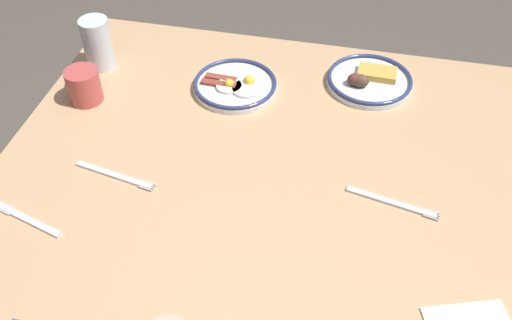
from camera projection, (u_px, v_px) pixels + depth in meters
The scene contains 8 objects.
dining_table at pixel (261, 190), 1.40m from camera, with size 1.17×1.00×0.74m.
plate_near_main at pixel (235, 85), 1.51m from camera, with size 0.22×0.22×0.04m.
plate_center_pancakes at pixel (369, 80), 1.53m from camera, with size 0.22×0.22×0.05m.
coffee_mug at pixel (83, 85), 1.46m from camera, with size 0.10×0.10×0.09m.
drinking_glass at pixel (98, 46), 1.56m from camera, with size 0.08×0.08×0.14m.
fork_near at pixel (115, 175), 1.29m from camera, with size 0.20×0.05×0.01m.
fork_far at pixel (393, 203), 1.24m from camera, with size 0.20×0.06×0.01m.
butter_knife at pixel (19, 215), 1.21m from camera, with size 0.21×0.08×0.01m.
Camera 1 is at (-0.20, 0.94, 1.67)m, focal length 41.40 mm.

